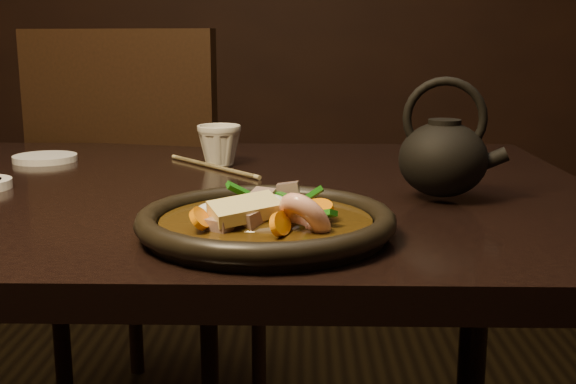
{
  "coord_description": "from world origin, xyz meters",
  "views": [
    {
      "loc": [
        0.35,
        -1.08,
        0.97
      ],
      "look_at": [
        0.34,
        -0.27,
        0.8
      ],
      "focal_mm": 45.0,
      "sensor_mm": 36.0,
      "label": 1
    }
  ],
  "objects_px": {
    "plate": "(266,223)",
    "table": "(77,233)",
    "teapot": "(444,155)",
    "tea_cup": "(219,144)",
    "chair": "(150,221)"
  },
  "relations": [
    {
      "from": "teapot",
      "to": "table",
      "type": "bearing_deg",
      "value": -178.53
    },
    {
      "from": "table",
      "to": "chair",
      "type": "distance_m",
      "value": 0.61
    },
    {
      "from": "plate",
      "to": "teapot",
      "type": "height_order",
      "value": "teapot"
    },
    {
      "from": "table",
      "to": "teapot",
      "type": "height_order",
      "value": "teapot"
    },
    {
      "from": "table",
      "to": "plate",
      "type": "height_order",
      "value": "plate"
    },
    {
      "from": "table",
      "to": "teapot",
      "type": "distance_m",
      "value": 0.57
    },
    {
      "from": "tea_cup",
      "to": "plate",
      "type": "bearing_deg",
      "value": -76.99
    },
    {
      "from": "chair",
      "to": "tea_cup",
      "type": "relative_size",
      "value": 12.73
    },
    {
      "from": "plate",
      "to": "table",
      "type": "bearing_deg",
      "value": 137.94
    },
    {
      "from": "table",
      "to": "plate",
      "type": "bearing_deg",
      "value": -42.06
    },
    {
      "from": "tea_cup",
      "to": "table",
      "type": "bearing_deg",
      "value": -139.31
    },
    {
      "from": "plate",
      "to": "tea_cup",
      "type": "relative_size",
      "value": 3.84
    },
    {
      "from": "plate",
      "to": "teapot",
      "type": "xyz_separation_m",
      "value": [
        0.24,
        0.2,
        0.05
      ]
    },
    {
      "from": "tea_cup",
      "to": "teapot",
      "type": "distance_m",
      "value": 0.43
    },
    {
      "from": "tea_cup",
      "to": "teapot",
      "type": "bearing_deg",
      "value": -37.28
    }
  ]
}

